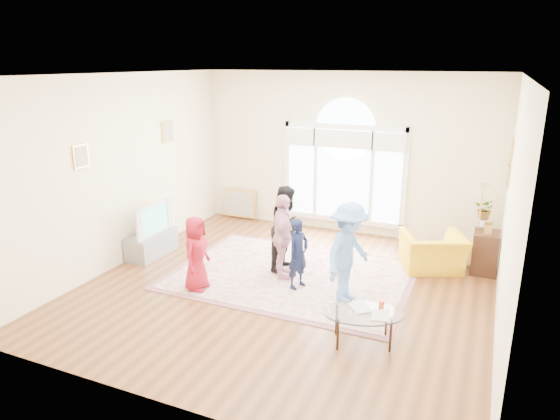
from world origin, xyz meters
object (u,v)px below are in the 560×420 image
at_px(area_rug, 292,275).
at_px(television, 150,218).
at_px(tv_console, 152,244).
at_px(armchair, 433,252).
at_px(coffee_table, 363,314).

height_order(area_rug, television, television).
height_order(tv_console, television, television).
xyz_separation_m(tv_console, armchair, (4.73, 1.32, 0.11)).
distance_m(area_rug, television, 2.75).
bearing_deg(television, area_rug, 3.63).
height_order(coffee_table, armchair, armchair).
distance_m(television, armchair, 4.92).
bearing_deg(tv_console, television, -0.00).
distance_m(coffee_table, armchair, 2.73).
distance_m(television, coffee_table, 4.45).
bearing_deg(coffee_table, armchair, 59.67).
xyz_separation_m(tv_console, coffee_table, (4.23, -1.36, 0.19)).
bearing_deg(area_rug, tv_console, -176.39).
distance_m(tv_console, armchair, 4.91).
bearing_deg(television, coffee_table, -17.78).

